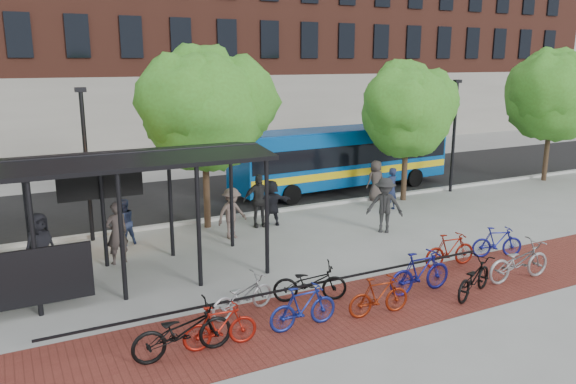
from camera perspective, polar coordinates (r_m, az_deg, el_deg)
name	(u,v)px	position (r m, az deg, el deg)	size (l,w,h in m)	color
ground	(324,240)	(19.19, 3.68, -4.91)	(160.00, 160.00, 0.00)	#9E9E99
asphalt_street	(236,192)	(26.11, -5.34, -0.01)	(160.00, 8.00, 0.01)	black
curb	(273,211)	(22.55, -1.53, -1.95)	(160.00, 0.25, 0.12)	#B7B7B2
brick_strip	(358,308)	(14.26, 7.14, -11.60)	(24.00, 3.00, 0.01)	maroon
bike_rack_rail	(295,304)	(14.34, 0.69, -11.35)	(12.00, 0.05, 0.95)	black
building_brick	(265,7)	(46.10, -2.32, 18.25)	(55.00, 14.00, 20.00)	brown
bus_shelter	(62,179)	(15.48, -21.95, 1.21)	(10.60, 3.07, 3.60)	black
tree_b	(206,104)	(20.11, -8.36, 8.80)	(5.15, 4.20, 6.47)	#382619
tree_c	(408,107)	(24.57, 12.13, 8.48)	(4.66, 3.80, 5.92)	#382619
tree_d	(553,91)	(31.03, 25.37, 9.22)	(5.39, 4.40, 6.55)	#382619
lamp_post_left	(86,161)	(19.63, -19.81, 3.01)	(0.35, 0.20, 5.12)	black
lamp_post_right	(454,133)	(26.81, 16.52, 5.80)	(0.35, 0.20, 5.12)	black
bus	(343,155)	(26.29, 5.56, 3.78)	(10.91, 2.99, 2.92)	#084B99
bike_0	(182,331)	(12.05, -10.68, -13.69)	(0.74, 2.13, 1.12)	black
bike_1	(220,326)	(12.27, -6.91, -13.39)	(0.46, 1.62, 0.97)	maroon
bike_2	(243,296)	(13.71, -4.64, -10.44)	(0.62, 1.79, 0.94)	#99999C
bike_3	(303,307)	(12.99, 1.56, -11.59)	(0.48, 1.71, 1.03)	navy
bike_4	(310,282)	(14.37, 2.25, -9.16)	(0.66, 1.88, 0.99)	black
bike_5	(379,296)	(13.77, 9.22, -10.39)	(0.46, 1.62, 0.97)	maroon
bike_7	(420,272)	(15.19, 13.28, -7.94)	(0.54, 1.91, 1.15)	navy
bike_8	(474,278)	(15.41, 18.34, -8.28)	(0.65, 1.87, 0.98)	black
bike_9	(450,250)	(17.31, 16.12, -5.69)	(0.48, 1.69, 1.02)	maroon
bike_10	(519,261)	(16.86, 22.40, -6.52)	(0.74, 2.12, 1.11)	gray
bike_11	(497,242)	(18.58, 20.48, -4.79)	(0.46, 1.62, 0.97)	navy
pedestrian_0	(40,247)	(16.95, -23.90, -5.11)	(0.94, 0.61, 1.93)	black
pedestrian_1	(117,233)	(17.52, -16.99, -4.00)	(0.69, 0.45, 1.90)	#3E3532
pedestrian_2	(124,222)	(19.21, -16.33, -2.96)	(0.76, 0.59, 1.57)	#212D4E
pedestrian_3	(232,213)	(19.21, -5.72, -2.17)	(1.14, 0.66, 1.77)	brown
pedestrian_4	(259,200)	(20.49, -3.01, -0.86)	(1.15, 0.48, 1.96)	#292929
pedestrian_5	(272,203)	(20.62, -1.68, -1.11)	(1.59, 0.51, 1.72)	black
pedestrian_6	(376,180)	(24.63, 8.91, 1.17)	(0.86, 0.56, 1.77)	#463C38
pedestrian_7	(391,189)	(23.16, 10.42, 0.32)	(0.64, 0.42, 1.75)	#1C2543
pedestrian_9	(385,205)	(20.06, 9.80, -1.34)	(1.27, 0.73, 1.97)	#262626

